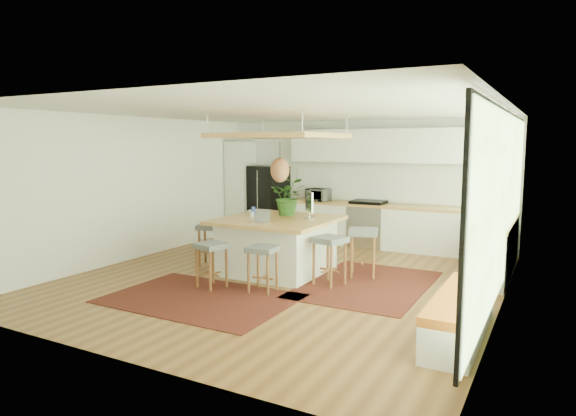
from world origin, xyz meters
The scene contains 33 objects.
floor centered at (0.00, 0.00, 0.00)m, with size 7.00×7.00×0.00m, color brown.
ceiling centered at (0.00, 0.00, 2.70)m, with size 7.00×7.00×0.00m, color white.
wall_back centered at (0.00, 3.50, 1.35)m, with size 6.50×6.50×0.00m, color white.
wall_front centered at (0.00, -3.50, 1.35)m, with size 6.50×6.50×0.00m, color white.
wall_left centered at (-3.25, 0.00, 1.35)m, with size 7.00×7.00×0.00m, color white.
wall_right centered at (3.25, 0.00, 1.35)m, with size 7.00×7.00×0.00m, color white.
window_wall centered at (3.22, 0.00, 1.40)m, with size 0.10×6.20×2.60m, color black, non-canonical shape.
pantry centered at (-2.95, 3.18, 1.12)m, with size 0.55×0.60×2.25m, color white.
back_counter_base centered at (0.55, 3.18, 0.44)m, with size 4.20×0.60×0.88m, color white.
back_counter_top centered at (0.55, 3.18, 0.90)m, with size 4.24×0.64×0.05m, color #AE7B3E.
backsplash centered at (0.55, 3.48, 1.35)m, with size 4.20×0.02×0.80m, color white.
upper_cabinets centered at (0.55, 3.32, 2.15)m, with size 4.20×0.34×0.70m, color white.
range centered at (0.30, 3.18, 0.50)m, with size 0.76×0.62×1.00m, color #A5A5AA, non-canonical shape.
right_counter_base centered at (2.93, 2.00, 0.44)m, with size 0.60×2.50×0.88m, color white.
right_counter_top centered at (2.93, 2.00, 0.90)m, with size 0.64×2.54×0.05m, color #AE7B3E.
window_bench centered at (2.95, -1.20, 0.25)m, with size 0.52×2.00×0.50m, color white, non-canonical shape.
ceiling_panel centered at (-0.30, 0.40, 2.05)m, with size 1.86×1.86×0.80m, color #AE7B3E, non-canonical shape.
rug_near centered at (-0.55, -1.48, 0.01)m, with size 2.60×1.80×0.01m, color black.
rug_right centered at (1.29, 0.35, 0.01)m, with size 1.80×2.60×0.01m, color black.
fridge centered at (-2.18, 3.18, 0.93)m, with size 0.83×0.65×1.67m, color black, non-canonical shape.
island centered at (-0.34, 0.37, 0.47)m, with size 1.85×1.85×0.93m, color #AE7B3E, non-canonical shape.
stool_near_left centered at (-0.73, -0.96, 0.35)m, with size 0.41×0.41×0.70m, color #505458, non-canonical shape.
stool_near_right centered at (0.07, -0.78, 0.35)m, with size 0.41×0.41×0.69m, color #505458, non-canonical shape.
stool_right_front centered at (0.78, 0.04, 0.35)m, with size 0.45×0.45×0.76m, color #505458, non-canonical shape.
stool_right_back centered at (1.06, 0.77, 0.35)m, with size 0.47×0.47×0.80m, color #505458, non-canonical shape.
stool_left_side centered at (-1.63, 0.23, 0.35)m, with size 0.44×0.44×0.75m, color #505458, non-canonical shape.
laptop centered at (-0.38, -0.16, 1.05)m, with size 0.29×0.31×0.22m, color #A5A5AA, non-canonical shape.
monitor centered at (0.15, 0.61, 1.19)m, with size 0.51×0.18×0.47m, color #A5A5AA, non-canonical shape.
microwave centered at (-0.85, 3.12, 1.09)m, with size 0.49×0.27×0.33m, color #A5A5AA.
island_plant centered at (-0.36, 0.82, 1.19)m, with size 0.60×0.67×0.52m, color #1E4C19.
island_bowl centered at (-1.02, 0.69, 0.96)m, with size 0.22×0.22×0.05m, color white.
island_bottle_0 centered at (-0.89, 0.47, 1.03)m, with size 0.07×0.07×0.19m, color #2B44AD.
island_bottle_1 centered at (-0.74, 0.22, 1.03)m, with size 0.07×0.07×0.19m, color silver.
Camera 1 is at (3.85, -6.98, 2.19)m, focal length 31.37 mm.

